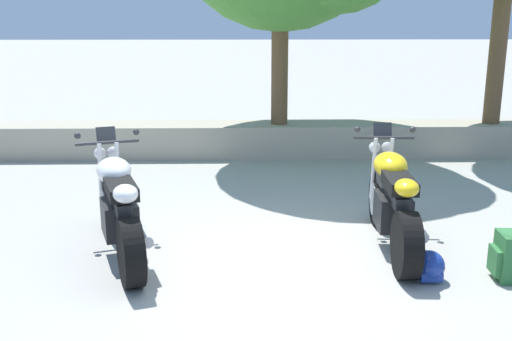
% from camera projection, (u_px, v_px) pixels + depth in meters
% --- Properties ---
extents(ground_plane, '(120.00, 120.00, 0.00)m').
position_uv_depth(ground_plane, '(287.00, 268.00, 5.65)').
color(ground_plane, '#A3A099').
extents(stone_wall, '(36.00, 0.80, 0.55)m').
position_uv_depth(stone_wall, '(267.00, 139.00, 10.23)').
color(stone_wall, '#A89E89').
rests_on(stone_wall, ground).
extents(motorcycle_white_near_left, '(0.94, 2.00, 1.18)m').
position_uv_depth(motorcycle_white_near_left, '(118.00, 209.00, 5.85)').
color(motorcycle_white_near_left, black).
rests_on(motorcycle_white_near_left, ground).
extents(motorcycle_yellow_centre, '(0.67, 2.07, 1.18)m').
position_uv_depth(motorcycle_yellow_centre, '(392.00, 202.00, 6.06)').
color(motorcycle_yellow_centre, black).
rests_on(motorcycle_yellow_centre, ground).
extents(rider_backpack, '(0.28, 0.31, 0.47)m').
position_uv_depth(rider_backpack, '(507.00, 254.00, 5.35)').
color(rider_backpack, '#2D6B38').
rests_on(rider_backpack, ground).
extents(rider_helmet, '(0.28, 0.28, 0.28)m').
position_uv_depth(rider_helmet, '(429.00, 266.00, 5.35)').
color(rider_helmet, navy).
rests_on(rider_helmet, ground).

